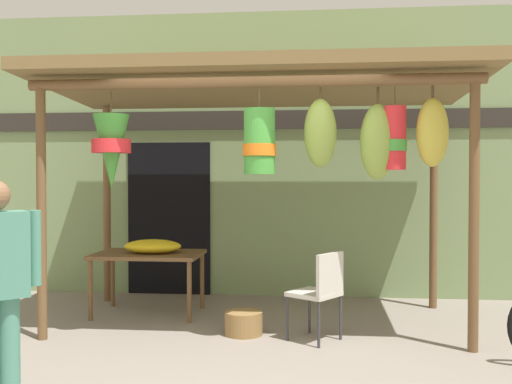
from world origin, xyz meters
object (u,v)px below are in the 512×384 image
flower_heap_on_table (154,246)px  folding_chair (321,288)px  wicker_basket_by_table (244,323)px  display_table (149,259)px

flower_heap_on_table → folding_chair: bearing=-25.7°
folding_chair → wicker_basket_by_table: size_ratio=2.26×
folding_chair → wicker_basket_by_table: 0.86m
flower_heap_on_table → wicker_basket_by_table: 1.47m
wicker_basket_by_table → display_table: bearing=147.2°
folding_chair → wicker_basket_by_table: (-0.75, 0.17, -0.39)m
wicker_basket_by_table → flower_heap_on_table: bearing=146.9°
display_table → wicker_basket_by_table: bearing=-32.8°
flower_heap_on_table → folding_chair: flower_heap_on_table is taller
display_table → folding_chair: folding_chair is taller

